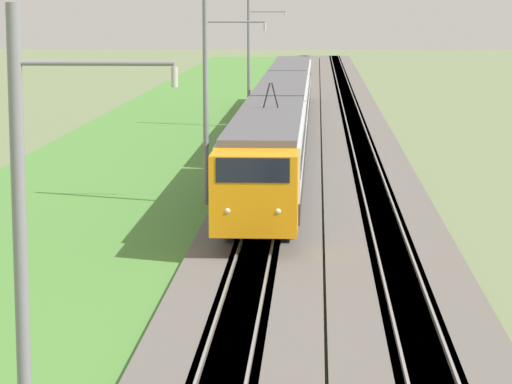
{
  "coord_description": "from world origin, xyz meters",
  "views": [
    {
      "loc": [
        -13.13,
        -1.99,
        8.35
      ],
      "look_at": [
        26.07,
        0.0,
        2.17
      ],
      "focal_mm": 85.0,
      "sensor_mm": 36.0,
      "label": 1
    }
  ],
  "objects_px": {
    "catenary_mast_mid": "(207,101)",
    "catenary_mast_far": "(250,62)",
    "passenger_train": "(283,108)",
    "catenary_mast_near": "(25,268)"
  },
  "relations": [
    {
      "from": "catenary_mast_near",
      "to": "passenger_train",
      "type": "bearing_deg",
      "value": -2.74
    },
    {
      "from": "passenger_train",
      "to": "catenary_mast_mid",
      "type": "bearing_deg",
      "value": -6.77
    },
    {
      "from": "catenary_mast_mid",
      "to": "catenary_mast_far",
      "type": "distance_m",
      "value": 30.91
    },
    {
      "from": "catenary_mast_near",
      "to": "catenary_mast_far",
      "type": "xyz_separation_m",
      "value": [
        61.83,
        0.0,
        0.13
      ]
    },
    {
      "from": "passenger_train",
      "to": "catenary_mast_far",
      "type": "height_order",
      "value": "catenary_mast_far"
    },
    {
      "from": "passenger_train",
      "to": "catenary_mast_near",
      "type": "height_order",
      "value": "catenary_mast_near"
    },
    {
      "from": "passenger_train",
      "to": "catenary_mast_mid",
      "type": "distance_m",
      "value": 21.09
    },
    {
      "from": "catenary_mast_mid",
      "to": "catenary_mast_far",
      "type": "bearing_deg",
      "value": 0.0
    },
    {
      "from": "catenary_mast_near",
      "to": "catenary_mast_far",
      "type": "bearing_deg",
      "value": 0.0
    },
    {
      "from": "catenary_mast_far",
      "to": "catenary_mast_mid",
      "type": "bearing_deg",
      "value": -180.0
    }
  ]
}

